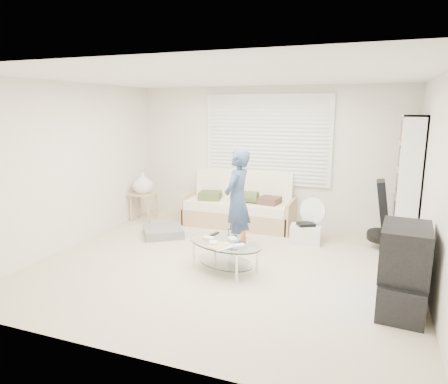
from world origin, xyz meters
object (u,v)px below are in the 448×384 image
at_px(futon_sofa, 239,208).
at_px(bookshelf, 407,183).
at_px(tv_unit, 403,270).
at_px(coffee_table, 225,247).

distance_m(futon_sofa, bookshelf, 2.84).
bearing_deg(futon_sofa, tv_unit, -42.48).
bearing_deg(coffee_table, bookshelf, 38.48).
height_order(futon_sofa, tv_unit, futon_sofa).
xyz_separation_m(bookshelf, coffee_table, (-2.24, -1.78, -0.69)).
distance_m(futon_sofa, coffee_table, 2.13).
bearing_deg(futon_sofa, bookshelf, -6.06).
xyz_separation_m(bookshelf, tv_unit, (-0.12, -2.10, -0.56)).
height_order(tv_unit, coffee_table, tv_unit).
xyz_separation_m(futon_sofa, coffee_table, (0.50, -2.07, 0.01)).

